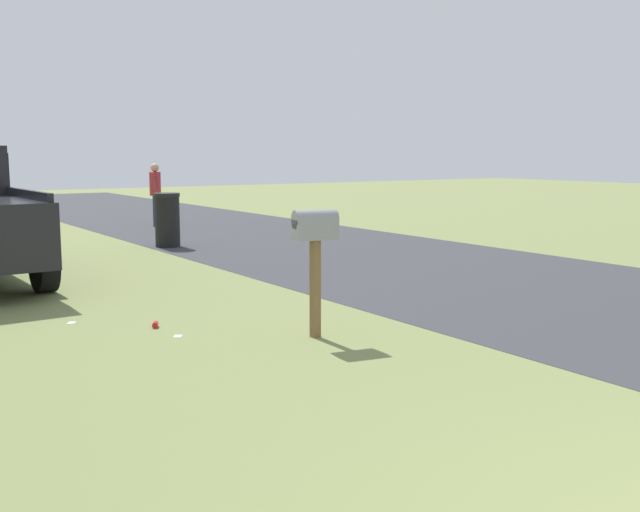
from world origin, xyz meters
The scene contains 7 objects.
road_asphalt centered at (6.00, -4.80, 0.00)m, with size 60.00×6.10×0.01m, color #38383D.
mailbox centered at (5.75, -0.51, 1.10)m, with size 0.28×0.50×1.38m.
trash_bin centered at (13.99, -2.17, 0.57)m, with size 0.54×0.54×1.14m.
pedestrian centered at (18.25, -3.57, 0.98)m, with size 0.44×0.37×1.69m.
litter_wrapper_midfield_b centered at (7.90, 1.51, 0.00)m, with size 0.12×0.08×0.01m, color silver.
litter_can_by_mailbox centered at (7.14, 0.77, 0.03)m, with size 0.07×0.07×0.12m, color red.
litter_wrapper_midfield_a centered at (6.60, 0.72, 0.00)m, with size 0.12×0.08×0.01m, color silver.
Camera 1 is at (-0.82, 3.80, 1.99)m, focal length 41.74 mm.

